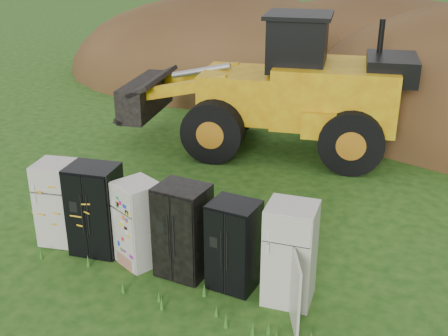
% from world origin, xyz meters
% --- Properties ---
extents(ground, '(120.00, 120.00, 0.00)m').
position_xyz_m(ground, '(0.00, 0.00, 0.00)').
color(ground, '#194311').
rests_on(ground, ground).
extents(fridge_leftmost, '(0.91, 0.88, 1.74)m').
position_xyz_m(fridge_leftmost, '(-2.53, 0.00, 0.87)').
color(fridge_leftmost, silver).
rests_on(fridge_leftmost, ground).
extents(fridge_black_side, '(1.06, 0.90, 1.82)m').
position_xyz_m(fridge_black_side, '(-1.62, 0.00, 0.91)').
color(fridge_black_side, black).
rests_on(fridge_black_side, ground).
extents(fridge_sticker, '(0.97, 0.94, 1.68)m').
position_xyz_m(fridge_sticker, '(-0.61, -0.03, 0.84)').
color(fridge_sticker, silver).
rests_on(fridge_sticker, ground).
extents(fridge_dark_mid, '(0.94, 0.78, 1.78)m').
position_xyz_m(fridge_dark_mid, '(0.33, -0.01, 0.89)').
color(fridge_dark_mid, black).
rests_on(fridge_dark_mid, ground).
extents(fridge_black_right, '(0.86, 0.73, 1.65)m').
position_xyz_m(fridge_black_right, '(1.35, 0.00, 0.83)').
color(fridge_black_right, black).
rests_on(fridge_black_right, ground).
extents(fridge_open_door, '(0.90, 0.84, 1.82)m').
position_xyz_m(fridge_open_door, '(2.38, 0.02, 0.91)').
color(fridge_open_door, silver).
rests_on(fridge_open_door, ground).
extents(wheel_loader, '(8.64, 4.86, 3.94)m').
position_xyz_m(wheel_loader, '(-0.77, 6.79, 1.97)').
color(wheel_loader, gold).
rests_on(wheel_loader, ground).
extents(dirt_mound_left, '(15.60, 11.70, 6.92)m').
position_xyz_m(dirt_mound_left, '(-5.30, 15.15, 0.00)').
color(dirt_mound_left, '#402814').
rests_on(dirt_mound_left, ground).
extents(dirt_mound_back, '(17.15, 11.43, 6.76)m').
position_xyz_m(dirt_mound_back, '(0.94, 17.29, 0.00)').
color(dirt_mound_back, '#402814').
rests_on(dirt_mound_back, ground).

